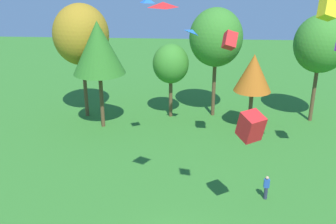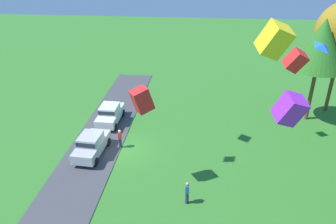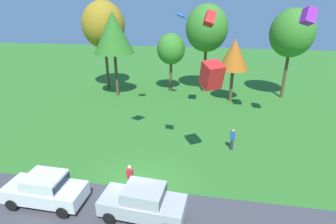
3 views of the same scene
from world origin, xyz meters
name	(u,v)px [view 3 (image 3 of 3)]	position (x,y,z in m)	size (l,w,h in m)	color
ground_plane	(138,187)	(0.00, 0.00, 0.00)	(120.00, 120.00, 0.00)	#337528
pavement_strip	(125,215)	(0.00, -2.45, 0.03)	(36.00, 4.40, 0.06)	#424247
car_sedan_by_flagpole	(45,188)	(-4.56, -2.31, 1.04)	(4.43, 2.01, 1.84)	white
car_sedan_mid_row	(143,201)	(1.02, -2.38, 1.04)	(4.51, 2.18, 1.84)	#B7B7BC
person_watching_sky	(130,177)	(-0.34, -0.34, 0.88)	(0.36, 0.24, 1.71)	#2D334C
person_on_lawn	(232,139)	(5.94, 5.68, 0.88)	(0.36, 0.24, 1.71)	#2D334C
tree_right_of_center	(103,25)	(-9.61, 19.47, 8.18)	(5.25, 5.25, 11.09)	brown
tree_left_of_center	(113,33)	(-7.43, 16.92, 7.53)	(4.69, 4.69, 9.91)	brown
tree_lone_near	(171,49)	(-1.17, 19.85, 5.40)	(3.48, 3.48, 7.35)	brown
tree_far_right	(207,28)	(3.08, 20.44, 7.88)	(5.06, 5.06, 10.69)	brown
tree_center_back	(234,55)	(6.33, 17.22, 5.36)	(3.36, 3.36, 7.09)	brown
tree_far_left	(292,33)	(12.59, 19.60, 7.56)	(4.86, 4.86, 10.25)	brown
kite_box_mid_center	(212,75)	(4.08, 2.53, 6.60)	(1.04, 1.04, 1.46)	red
kite_box_trailing_tail	(210,19)	(3.56, 11.73, 9.36)	(0.83, 0.83, 1.16)	red
kite_diamond_over_trees	(182,15)	(0.86, 14.10, 9.56)	(0.82, 1.04, 0.27)	blue
kite_box_high_right	(309,16)	(10.96, 9.72, 9.66)	(0.80, 0.80, 1.12)	purple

